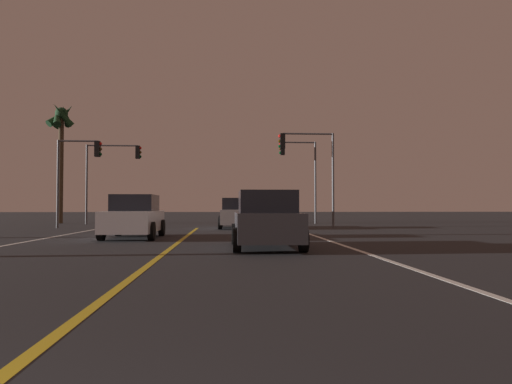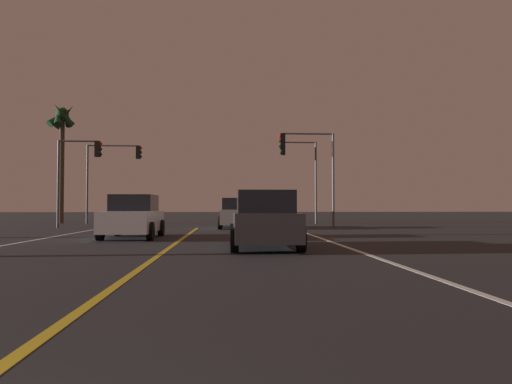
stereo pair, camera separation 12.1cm
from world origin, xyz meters
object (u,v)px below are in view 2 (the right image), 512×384
traffic_light_far_left (114,165)px  palm_tree_left_far (62,127)px  car_oncoming (133,217)px  car_lead_same_lane (264,221)px  traffic_light_far_right (299,163)px  traffic_light_near_left (80,163)px  car_ahead_far (236,214)px  traffic_light_near_right (307,157)px

traffic_light_far_left → palm_tree_left_far: (-4.25, 2.03, 2.97)m
palm_tree_left_far → traffic_light_far_left: bearing=-25.5°
traffic_light_far_left → car_oncoming: bearing=-73.5°
car_oncoming → traffic_light_far_left: 15.16m
car_lead_same_lane → traffic_light_far_right: size_ratio=0.74×
traffic_light_far_left → traffic_light_near_left: bearing=-96.3°
traffic_light_far_right → palm_tree_left_far: 17.54m
car_oncoming → traffic_light_far_right: 17.02m
car_ahead_far → traffic_light_far_left: traffic_light_far_left is taller
car_lead_same_lane → traffic_light_near_left: 16.78m
car_oncoming → traffic_light_far_right: size_ratio=0.74×
car_oncoming → car_lead_same_lane: (4.80, -4.76, 0.00)m
traffic_light_far_left → palm_tree_left_far: 5.56m
traffic_light_near_left → traffic_light_far_left: 5.55m
traffic_light_far_left → car_lead_same_lane: bearing=-64.6°
traffic_light_near_right → traffic_light_far_right: traffic_light_far_right is taller
car_ahead_far → palm_tree_left_far: palm_tree_left_far is taller
traffic_light_near_left → palm_tree_left_far: bearing=115.8°
car_oncoming → car_lead_same_lane: size_ratio=1.00×
car_ahead_far → palm_tree_left_far: size_ratio=0.48×
traffic_light_near_right → traffic_light_far_right: size_ratio=0.96×
car_lead_same_lane → traffic_light_far_right: traffic_light_far_right is taller
traffic_light_far_right → car_oncoming: bearing=58.3°
traffic_light_far_right → palm_tree_left_far: palm_tree_left_far is taller
traffic_light_near_right → traffic_light_far_left: (-12.58, 5.50, -0.04)m
traffic_light_near_right → traffic_light_far_right: (0.36, 5.50, 0.12)m
car_lead_same_lane → palm_tree_left_far: size_ratio=0.48×
car_lead_same_lane → palm_tree_left_far: (-13.24, 20.98, 6.26)m
traffic_light_near_right → traffic_light_near_left: (-13.19, 0.00, -0.42)m
car_oncoming → traffic_light_far_right: traffic_light_far_right is taller
car_oncoming → palm_tree_left_far: (-8.45, 16.21, 6.26)m
car_oncoming → traffic_light_near_right: traffic_light_near_right is taller
traffic_light_far_left → palm_tree_left_far: size_ratio=0.62×
traffic_light_far_right → car_lead_same_lane: bearing=78.2°
palm_tree_left_far → car_ahead_far: bearing=-33.5°
car_ahead_far → palm_tree_left_far: bearing=56.5°
car_oncoming → traffic_light_near_left: size_ratio=0.85×
traffic_light_far_right → palm_tree_left_far: size_ratio=0.66×
car_oncoming → traffic_light_near_right: size_ratio=0.77×
car_lead_same_lane → traffic_light_near_left: traffic_light_near_left is taller
traffic_light_far_right → traffic_light_far_left: size_ratio=1.06×
car_ahead_far → traffic_light_near_left: size_ratio=0.85×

